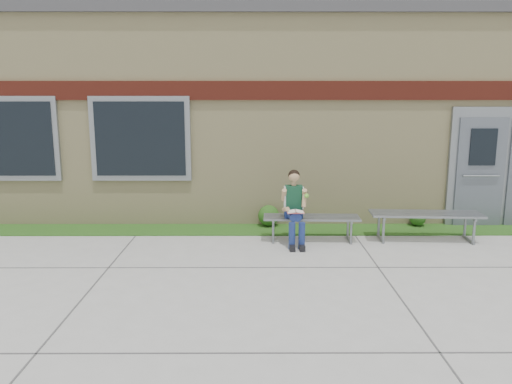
{
  "coord_description": "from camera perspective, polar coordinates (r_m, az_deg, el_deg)",
  "views": [
    {
      "loc": [
        -0.84,
        -6.54,
        2.51
      ],
      "look_at": [
        -0.81,
        1.7,
        0.91
      ],
      "focal_mm": 35.0,
      "sensor_mm": 36.0,
      "label": 1
    }
  ],
  "objects": [
    {
      "name": "ground",
      "position": [
        7.05,
        6.75,
        -9.94
      ],
      "size": [
        80.0,
        80.0,
        0.0
      ],
      "primitive_type": "plane",
      "color": "#9E9E99",
      "rests_on": "ground"
    },
    {
      "name": "shrub_east",
      "position": [
        10.18,
        17.99,
        -2.82
      ],
      "size": [
        0.31,
        0.31,
        0.31
      ],
      "primitive_type": "sphere",
      "color": "#124615",
      "rests_on": "grass_strip"
    },
    {
      "name": "girl",
      "position": [
        8.49,
        4.43,
        -1.6
      ],
      "size": [
        0.45,
        0.75,
        1.27
      ],
      "rotation": [
        0.0,
        0.0,
        0.02
      ],
      "color": "navy",
      "rests_on": "ground"
    },
    {
      "name": "shrub_mid",
      "position": [
        9.66,
        1.46,
        -2.71
      ],
      "size": [
        0.41,
        0.41,
        0.41
      ],
      "primitive_type": "sphere",
      "color": "#124615",
      "rests_on": "grass_strip"
    },
    {
      "name": "bench_left",
      "position": [
        8.79,
        6.35,
        -3.42
      ],
      "size": [
        1.68,
        0.52,
        0.43
      ],
      "rotation": [
        0.0,
        0.0,
        -0.04
      ],
      "color": "slate",
      "rests_on": "ground"
    },
    {
      "name": "bench_right",
      "position": [
        9.22,
        18.81,
        -2.96
      ],
      "size": [
        1.94,
        0.64,
        0.5
      ],
      "rotation": [
        0.0,
        0.0,
        -0.06
      ],
      "color": "slate",
      "rests_on": "ground"
    },
    {
      "name": "school_building",
      "position": [
        12.56,
        3.67,
        9.09
      ],
      "size": [
        16.2,
        6.22,
        4.2
      ],
      "color": "beige",
      "rests_on": "ground"
    },
    {
      "name": "grass_strip",
      "position": [
        9.51,
        4.88,
        -4.3
      ],
      "size": [
        16.0,
        0.8,
        0.02
      ],
      "primitive_type": "cube",
      "color": "#124615",
      "rests_on": "ground"
    }
  ]
}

